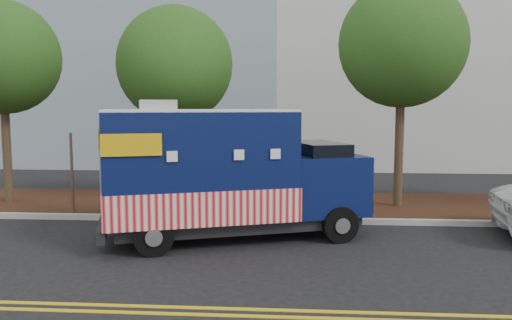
{
  "coord_description": "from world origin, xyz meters",
  "views": [
    {
      "loc": [
        2.74,
        -11.82,
        3.11
      ],
      "look_at": [
        1.84,
        0.6,
        1.79
      ],
      "focal_mm": 35.0,
      "sensor_mm": 36.0,
      "label": 1
    }
  ],
  "objects": [
    {
      "name": "ground",
      "position": [
        0.0,
        0.0,
        0.0
      ],
      "size": [
        120.0,
        120.0,
        0.0
      ],
      "primitive_type": "plane",
      "color": "black",
      "rests_on": "ground"
    },
    {
      "name": "curb",
      "position": [
        0.0,
        1.4,
        0.07
      ],
      "size": [
        120.0,
        0.18,
        0.15
      ],
      "primitive_type": "cube",
      "color": "#9E9E99",
      "rests_on": "ground"
    },
    {
      "name": "mulch_strip",
      "position": [
        0.0,
        3.5,
        0.07
      ],
      "size": [
        120.0,
        4.0,
        0.15
      ],
      "primitive_type": "cube",
      "color": "black",
      "rests_on": "ground"
    },
    {
      "name": "centerline_near",
      "position": [
        0.0,
        -4.45,
        0.01
      ],
      "size": [
        120.0,
        0.1,
        0.01
      ],
      "primitive_type": "cube",
      "color": "gold",
      "rests_on": "ground"
    },
    {
      "name": "centerline_far",
      "position": [
        0.0,
        -4.7,
        0.01
      ],
      "size": [
        120.0,
        0.1,
        0.01
      ],
      "primitive_type": "cube",
      "color": "gold",
      "rests_on": "ground"
    },
    {
      "name": "tree_a",
      "position": [
        -6.16,
        3.12,
        4.62
      ],
      "size": [
        3.5,
        3.5,
        6.39
      ],
      "color": "#38281C",
      "rests_on": "ground"
    },
    {
      "name": "tree_b",
      "position": [
        -0.91,
        3.72,
        4.42
      ],
      "size": [
        3.61,
        3.61,
        6.24
      ],
      "color": "#38281C",
      "rests_on": "ground"
    },
    {
      "name": "tree_c",
      "position": [
        5.93,
        3.24,
        4.92
      ],
      "size": [
        3.69,
        3.69,
        6.78
      ],
      "color": "#38281C",
      "rests_on": "ground"
    },
    {
      "name": "sign_post",
      "position": [
        -3.39,
        1.59,
        1.2
      ],
      "size": [
        0.06,
        0.06,
        2.4
      ],
      "primitive_type": "cube",
      "color": "#473828",
      "rests_on": "ground"
    },
    {
      "name": "food_truck",
      "position": [
        1.1,
        -0.3,
        1.48
      ],
      "size": [
        6.58,
        4.08,
        3.27
      ],
      "rotation": [
        0.0,
        0.0,
        0.32
      ],
      "color": "black",
      "rests_on": "ground"
    }
  ]
}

